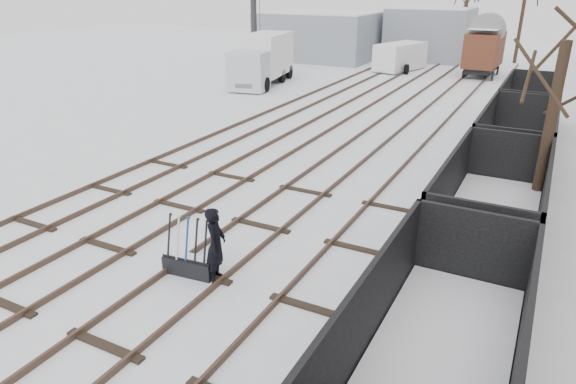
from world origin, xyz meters
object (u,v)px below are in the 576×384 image
object	(u,v)px
panel_van	(400,56)
box_van_wagon	(484,48)
ground_frame	(189,264)
crane	(256,43)
freight_wagon_a	(435,366)
worker	(216,245)
lorry	(262,59)

from	to	relation	value
panel_van	box_van_wagon	bearing A→B (deg)	16.77
ground_frame	crane	bearing A→B (deg)	111.80
freight_wagon_a	crane	distance (m)	33.50
ground_frame	crane	size ratio (longest dim) A/B	0.17
worker	panel_van	size ratio (longest dim) A/B	0.36
ground_frame	panel_van	xyz separation A→B (m)	(-4.25, 32.52, 0.83)
ground_frame	worker	xyz separation A→B (m)	(0.75, 0.10, 0.65)
ground_frame	lorry	distance (m)	24.91
lorry	crane	xyz separation A→B (m)	(-2.41, 3.19, 0.65)
ground_frame	lorry	size ratio (longest dim) A/B	0.20
box_van_wagon	panel_van	bearing A→B (deg)	-176.47
worker	lorry	world-z (taller)	lorry
lorry	panel_van	distance (m)	12.20
ground_frame	freight_wagon_a	distance (m)	6.44
worker	freight_wagon_a	distance (m)	5.72
lorry	crane	bearing A→B (deg)	116.46
crane	freight_wagon_a	bearing A→B (deg)	-78.22
worker	panel_van	xyz separation A→B (m)	(-5.00, 32.42, 0.17)
box_van_wagon	crane	size ratio (longest dim) A/B	0.52
worker	lorry	bearing A→B (deg)	6.84
ground_frame	box_van_wagon	world-z (taller)	box_van_wagon
panel_van	crane	xyz separation A→B (m)	(-9.10, -7.00, 1.25)
ground_frame	box_van_wagon	distance (m)	32.79
panel_van	worker	bearing A→B (deg)	-66.02
ground_frame	panel_van	world-z (taller)	panel_van
freight_wagon_a	lorry	distance (m)	29.49
freight_wagon_a	panel_van	distance (m)	35.73
crane	lorry	bearing A→B (deg)	-76.94
worker	lorry	size ratio (longest dim) A/B	0.25
crane	panel_van	bearing A→B (deg)	13.61
lorry	crane	size ratio (longest dim) A/B	0.84
lorry	box_van_wagon	bearing A→B (deg)	28.26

